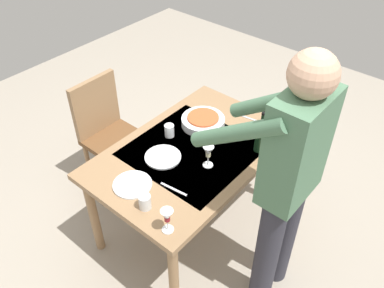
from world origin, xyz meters
TOP-DOWN VIEW (x-y plane):
  - ground_plane at (0.00, 0.00)m, footprint 6.00×6.00m
  - dining_table at (0.00, 0.00)m, footprint 1.32×0.86m
  - chair_near at (0.05, -0.81)m, footprint 0.40×0.40m
  - person_server at (0.07, 0.69)m, footprint 0.42×0.61m
  - wine_bottle at (-0.28, 0.33)m, footprint 0.07×0.07m
  - wine_glass_left at (0.05, 0.17)m, footprint 0.07×0.07m
  - wine_glass_right at (0.57, 0.31)m, footprint 0.07×0.07m
  - water_cup_near_left at (-0.02, -0.21)m, footprint 0.07×0.07m
  - water_cup_near_right at (0.53, 0.11)m, footprint 0.07×0.07m
  - serving_bowl_pasta at (-0.25, -0.12)m, footprint 0.30×0.30m
  - dinner_plate_near at (0.46, -0.06)m, footprint 0.23×0.23m
  - dinner_plate_far at (0.17, -0.09)m, footprint 0.23×0.23m
  - table_knife at (-0.52, 0.09)m, footprint 0.04×0.20m
  - table_fork at (0.34, 0.14)m, footprint 0.04×0.18m

SIDE VIEW (x-z plane):
  - ground_plane at x=0.00m, z-range 0.00..0.00m
  - chair_near at x=0.05m, z-range 0.07..0.98m
  - dining_table at x=0.00m, z-range 0.28..1.01m
  - table_knife at x=-0.52m, z-range 0.73..0.73m
  - table_fork at x=0.34m, z-range 0.73..0.73m
  - dinner_plate_near at x=0.46m, z-range 0.73..0.74m
  - dinner_plate_far at x=0.17m, z-range 0.73..0.74m
  - serving_bowl_pasta at x=-0.25m, z-range 0.73..0.79m
  - water_cup_near_left at x=-0.02m, z-range 0.73..0.81m
  - water_cup_near_right at x=0.53m, z-range 0.73..0.81m
  - wine_glass_left at x=0.05m, z-range 0.76..0.91m
  - wine_glass_right at x=0.57m, z-range 0.76..0.91m
  - wine_bottle at x=-0.28m, z-range 0.69..0.98m
  - person_server at x=0.07m, z-range 0.12..1.81m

